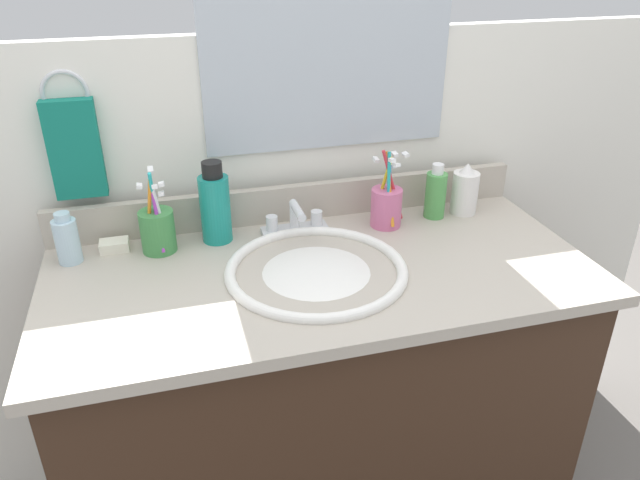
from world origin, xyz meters
The scene contains 16 objects.
vanity_cabinet centered at (0.00, 0.00, 0.41)m, with size 1.13×0.50×0.83m, color #382316.
countertop centered at (0.00, 0.00, 0.84)m, with size 1.17×0.55×0.03m, color #B2A899.
backsplash centered at (0.00, 0.26, 0.90)m, with size 1.17×0.02×0.09m, color #B2A899.
back_wall centered at (0.00, 0.32, 0.65)m, with size 2.27×0.04×1.30m, color white.
mirror_panel centered at (0.10, 0.30, 1.30)m, with size 0.60×0.01×0.56m, color #B2BCC6.
towel_ring centered at (-0.49, 0.30, 1.19)m, with size 0.10×0.10×0.01m, color silver.
hand_towel centered at (-0.49, 0.28, 1.07)m, with size 0.11×0.04×0.22m, color #147260.
sink_basin centered at (-0.02, -0.01, 0.82)m, with size 0.39×0.39×0.11m.
faucet centered at (-0.02, 0.18, 0.88)m, with size 0.16×0.10×0.08m.
bottle_lotion_white centered at (0.43, 0.18, 0.91)m, with size 0.07×0.07×0.13m.
bottle_gel_clear centered at (-0.52, 0.18, 0.91)m, with size 0.05×0.05×0.12m.
bottle_mouthwash_teal centered at (-0.20, 0.20, 0.94)m, with size 0.07×0.07×0.19m.
bottle_toner_green centered at (0.35, 0.18, 0.92)m, with size 0.05×0.05×0.14m.
cup_pink centered at (0.21, 0.17, 0.91)m, with size 0.09×0.09×0.20m.
cup_green centered at (-0.33, 0.18, 0.91)m, with size 0.08×0.10×0.19m.
soap_bar centered at (-0.43, 0.21, 0.87)m, with size 0.06×0.04×0.02m, color white.
Camera 1 is at (-0.30, -1.08, 1.50)m, focal length 33.62 mm.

